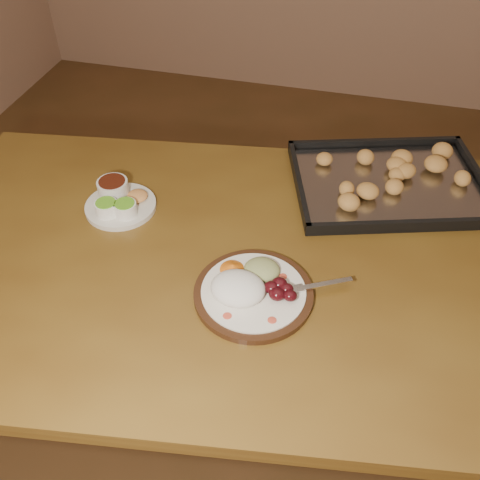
# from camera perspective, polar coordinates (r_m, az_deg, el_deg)

# --- Properties ---
(ground) EXTENTS (4.00, 4.00, 0.00)m
(ground) POSITION_cam_1_polar(r_m,az_deg,el_deg) (1.95, 6.91, -13.10)
(ground) COLOR brown
(ground) RESTS_ON ground
(dining_table) EXTENTS (1.61, 1.11, 0.75)m
(dining_table) POSITION_cam_1_polar(r_m,az_deg,el_deg) (1.29, -0.51, -4.79)
(dining_table) COLOR brown
(dining_table) RESTS_ON ground
(dinner_plate) EXTENTS (0.33, 0.25, 0.06)m
(dinner_plate) POSITION_cam_1_polar(r_m,az_deg,el_deg) (1.13, 1.17, -5.25)
(dinner_plate) COLOR black
(dinner_plate) RESTS_ON dining_table
(condiment_saucer) EXTENTS (0.18, 0.18, 0.06)m
(condiment_saucer) POSITION_cam_1_polar(r_m,az_deg,el_deg) (1.37, -12.85, 4.11)
(condiment_saucer) COLOR beige
(condiment_saucer) RESTS_ON dining_table
(baking_tray) EXTENTS (0.58, 0.49, 0.05)m
(baking_tray) POSITION_cam_1_polar(r_m,az_deg,el_deg) (1.46, 15.61, 6.04)
(baking_tray) COLOR black
(baking_tray) RESTS_ON dining_table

